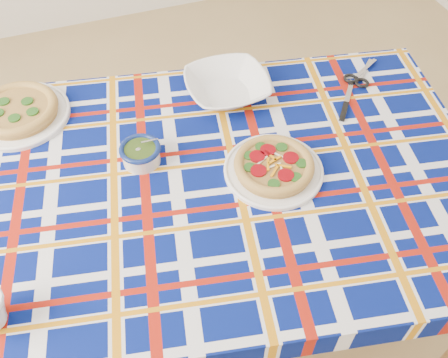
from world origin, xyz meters
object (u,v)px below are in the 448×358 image
object	(u,v)px
dining_table	(207,195)
pesto_bowl	(141,153)
serving_bowl	(227,87)
main_focaccia_plate	(274,165)

from	to	relation	value
dining_table	pesto_bowl	xyz separation A→B (m)	(-0.14, 0.11, 0.10)
dining_table	pesto_bowl	distance (m)	0.21
dining_table	serving_bowl	world-z (taller)	serving_bowl
dining_table	serving_bowl	xyz separation A→B (m)	(0.16, 0.29, 0.10)
dining_table	pesto_bowl	bearing A→B (deg)	151.91
pesto_bowl	serving_bowl	xyz separation A→B (m)	(0.31, 0.18, -0.00)
serving_bowl	main_focaccia_plate	bearing A→B (deg)	-88.51
main_focaccia_plate	serving_bowl	world-z (taller)	serving_bowl
pesto_bowl	serving_bowl	size ratio (longest dim) A/B	0.45
serving_bowl	pesto_bowl	bearing A→B (deg)	-149.70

